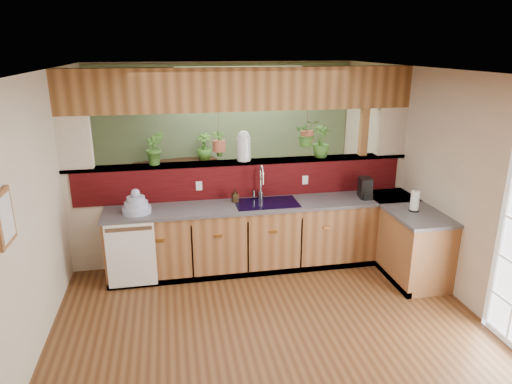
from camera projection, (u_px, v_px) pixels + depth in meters
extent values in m
cube|color=#54321A|center=(263.00, 305.00, 5.26)|extent=(4.60, 7.00, 0.01)
cube|color=brown|center=(264.00, 73.00, 4.46)|extent=(4.60, 7.00, 0.01)
cube|color=beige|center=(223.00, 137.00, 8.13)|extent=(4.60, 0.02, 2.60)
cube|color=beige|center=(33.00, 213.00, 4.45)|extent=(0.02, 7.00, 2.60)
cube|color=beige|center=(457.00, 187.00, 5.28)|extent=(0.02, 7.00, 2.60)
cube|color=beige|center=(243.00, 211.00, 6.32)|extent=(4.60, 0.15, 1.35)
cube|color=#3E080A|center=(244.00, 181.00, 6.10)|extent=(4.40, 0.02, 0.45)
cube|color=brown|center=(243.00, 162.00, 6.10)|extent=(4.60, 0.21, 0.04)
cube|color=brown|center=(242.00, 89.00, 5.81)|extent=(4.60, 0.15, 0.55)
cube|color=beige|center=(75.00, 144.00, 5.62)|extent=(0.40, 0.15, 0.70)
cube|color=beige|center=(390.00, 132.00, 6.38)|extent=(0.40, 0.15, 0.70)
cube|color=brown|center=(362.00, 161.00, 6.43)|extent=(0.10, 0.10, 2.60)
cube|color=brown|center=(243.00, 162.00, 6.10)|extent=(4.60, 0.21, 0.04)
cube|color=brown|center=(242.00, 89.00, 5.81)|extent=(4.60, 0.15, 0.55)
cube|color=#576F4C|center=(223.00, 137.00, 8.11)|extent=(4.55, 0.02, 2.55)
cube|color=brown|center=(266.00, 236.00, 6.09)|extent=(4.10, 0.60, 0.86)
cube|color=#47474B|center=(267.00, 204.00, 5.95)|extent=(4.14, 0.64, 0.04)
cube|color=brown|center=(403.00, 239.00, 5.99)|extent=(0.60, 1.48, 0.86)
cube|color=#47474B|center=(407.00, 207.00, 5.85)|extent=(0.64, 1.52, 0.04)
cube|color=brown|center=(388.00, 227.00, 6.40)|extent=(0.60, 0.60, 0.86)
cube|color=#47474B|center=(391.00, 196.00, 6.26)|extent=(0.64, 0.64, 0.04)
cube|color=black|center=(270.00, 272.00, 5.95)|extent=(4.10, 0.06, 0.08)
cube|color=black|center=(382.00, 268.00, 6.06)|extent=(0.06, 1.48, 0.08)
cube|color=white|center=(131.00, 256.00, 5.48)|extent=(0.58, 0.02, 0.82)
cube|color=#B7B7B2|center=(129.00, 229.00, 5.36)|extent=(0.54, 0.01, 0.05)
cube|color=black|center=(267.00, 204.00, 5.95)|extent=(0.82, 0.50, 0.03)
cube|color=black|center=(252.00, 211.00, 5.94)|extent=(0.34, 0.40, 0.16)
cube|color=black|center=(281.00, 209.00, 6.01)|extent=(0.34, 0.40, 0.16)
cube|color=brown|center=(4.00, 218.00, 3.63)|extent=(0.03, 0.35, 0.45)
cube|color=silver|center=(6.00, 218.00, 3.63)|extent=(0.01, 0.27, 0.37)
cylinder|color=#B7B7B2|center=(260.00, 195.00, 6.11)|extent=(0.07, 0.07, 0.10)
cylinder|color=#B7B7B2|center=(260.00, 182.00, 6.05)|extent=(0.02, 0.02, 0.28)
torus|color=#B7B7B2|center=(262.00, 173.00, 5.94)|extent=(0.21, 0.06, 0.21)
cylinder|color=#B7B7B2|center=(263.00, 180.00, 5.88)|extent=(0.02, 0.02, 0.12)
cylinder|color=#B7B7B2|center=(254.00, 194.00, 6.08)|extent=(0.03, 0.03, 0.10)
cylinder|color=#9BA7C8|center=(137.00, 210.00, 5.59)|extent=(0.35, 0.35, 0.08)
cylinder|color=#9BA7C8|center=(136.00, 204.00, 5.56)|extent=(0.28, 0.28, 0.07)
cylinder|color=#9BA7C8|center=(136.00, 199.00, 5.54)|extent=(0.22, 0.22, 0.07)
sphere|color=#9BA7C8|center=(135.00, 193.00, 5.52)|extent=(0.11, 0.11, 0.11)
imported|color=#382714|center=(235.00, 196.00, 5.96)|extent=(0.09, 0.09, 0.17)
cube|color=black|center=(365.00, 188.00, 6.11)|extent=(0.15, 0.24, 0.27)
cube|color=black|center=(367.00, 196.00, 6.07)|extent=(0.13, 0.09, 0.09)
cylinder|color=silver|center=(366.00, 193.00, 6.08)|extent=(0.07, 0.07, 0.07)
cylinder|color=black|center=(414.00, 210.00, 5.66)|extent=(0.13, 0.13, 0.02)
cylinder|color=#B7B7B2|center=(415.00, 200.00, 5.62)|extent=(0.02, 0.02, 0.27)
cylinder|color=white|center=(415.00, 200.00, 5.62)|extent=(0.11, 0.11, 0.24)
cylinder|color=silver|center=(244.00, 149.00, 6.05)|extent=(0.18, 0.18, 0.30)
sphere|color=silver|center=(244.00, 137.00, 6.00)|extent=(0.16, 0.16, 0.16)
imported|color=#376924|center=(155.00, 148.00, 5.82)|extent=(0.30, 0.27, 0.45)
imported|color=#376924|center=(321.00, 142.00, 6.23)|extent=(0.28, 0.28, 0.43)
cylinder|color=brown|center=(218.00, 127.00, 5.90)|extent=(0.01, 0.01, 0.39)
cylinder|color=brown|center=(219.00, 146.00, 5.97)|extent=(0.17, 0.17, 0.14)
imported|color=#376924|center=(219.00, 129.00, 5.91)|extent=(0.19, 0.14, 0.36)
cylinder|color=brown|center=(307.00, 121.00, 6.10)|extent=(0.01, 0.01, 0.30)
cylinder|color=brown|center=(307.00, 136.00, 6.16)|extent=(0.17, 0.17, 0.15)
imported|color=#376924|center=(307.00, 120.00, 6.10)|extent=(0.35, 0.32, 0.36)
cube|color=black|center=(177.00, 187.00, 7.99)|extent=(1.45, 0.73, 0.93)
imported|color=#376924|center=(153.00, 149.00, 7.71)|extent=(0.24, 0.17, 0.44)
imported|color=#376924|center=(204.00, 146.00, 7.87)|extent=(0.31, 0.31, 0.46)
imported|color=#376924|center=(290.00, 202.00, 7.48)|extent=(0.86, 0.78, 0.83)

